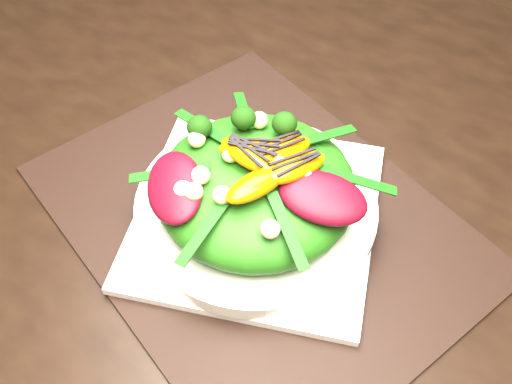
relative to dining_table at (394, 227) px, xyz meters
The scene contains 10 objects.
dining_table is the anchor object (origin of this frame).
placemat 0.15m from the dining_table, 145.04° to the right, with size 0.46×0.35×0.00m, color black.
plate_base 0.16m from the dining_table, 145.04° to the right, with size 0.25×0.25×0.01m, color white.
salad_bowl 0.16m from the dining_table, 145.04° to the right, with size 0.25×0.25×0.02m, color silver.
lettuce_mound 0.17m from the dining_table, 145.04° to the right, with size 0.20×0.20×0.07m, color #256112.
radicchio_leaf 0.15m from the dining_table, 120.68° to the right, with size 0.08×0.05×0.02m, color #440712.
orange_segment 0.20m from the dining_table, 156.69° to the right, with size 0.07×0.03×0.02m, color #C76003.
broccoli_floret 0.23m from the dining_table, 164.86° to the right, with size 0.04×0.04×0.04m, color black.
macadamia_nut 0.20m from the dining_table, 131.07° to the right, with size 0.02×0.02×0.02m, color beige.
balsamic_drizzle 0.20m from the dining_table, 156.69° to the right, with size 0.05×0.00×0.00m, color black.
Camera 1 is at (0.09, -0.41, 1.27)m, focal length 42.00 mm.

